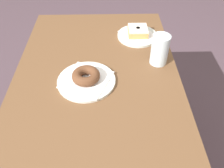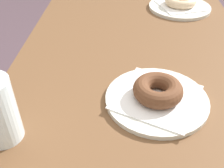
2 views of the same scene
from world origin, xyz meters
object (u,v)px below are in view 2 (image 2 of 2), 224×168
object	(u,v)px
donut_chocolate_ring	(158,90)
donut_sugar_ring	(180,1)
plate_chocolate_ring	(157,99)
plate_sugar_ring	(180,7)

from	to	relation	value
donut_chocolate_ring	donut_sugar_ring	bearing A→B (deg)	-13.42
donut_sugar_ring	plate_chocolate_ring	size ratio (longest dim) A/B	0.50
plate_sugar_ring	donut_chocolate_ring	bearing A→B (deg)	166.58
plate_sugar_ring	donut_chocolate_ring	distance (m)	0.57
donut_sugar_ring	donut_chocolate_ring	size ratio (longest dim) A/B	1.05
plate_sugar_ring	donut_chocolate_ring	size ratio (longest dim) A/B	2.10
plate_chocolate_ring	donut_chocolate_ring	distance (m)	0.03
donut_sugar_ring	plate_sugar_ring	bearing A→B (deg)	0.00
plate_sugar_ring	donut_sugar_ring	distance (m)	0.02
donut_sugar_ring	plate_chocolate_ring	world-z (taller)	donut_sugar_ring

